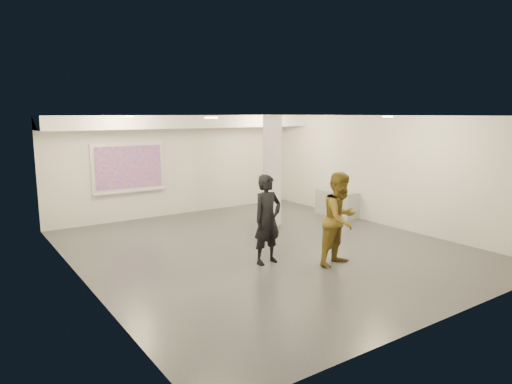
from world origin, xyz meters
TOP-DOWN VIEW (x-y plane):
  - floor at (0.00, 0.00)m, footprint 8.00×9.00m
  - ceiling at (0.00, 0.00)m, footprint 8.00×9.00m
  - wall_back at (0.00, 4.50)m, footprint 8.00×0.01m
  - wall_front at (0.00, -4.50)m, footprint 8.00×0.01m
  - wall_left at (-4.00, 0.00)m, footprint 0.01×9.00m
  - wall_right at (4.00, 0.00)m, footprint 0.01×9.00m
  - soffit_band at (0.00, 3.95)m, footprint 8.00×1.10m
  - downlight_nw at (-2.20, 2.50)m, footprint 0.22×0.22m
  - downlight_ne at (2.20, 2.50)m, footprint 0.22×0.22m
  - downlight_sw at (-2.20, -1.50)m, footprint 0.22×0.22m
  - downlight_se at (2.20, -1.50)m, footprint 0.22×0.22m
  - column at (1.50, 1.80)m, footprint 0.52×0.52m
  - projection_screen at (-1.60, 4.45)m, footprint 2.10×0.13m
  - credenza at (3.72, 1.51)m, footprint 0.60×1.34m
  - papers_stack at (3.74, 1.31)m, footprint 0.38×0.43m
  - cardboard_back at (1.03, 1.43)m, footprint 0.58×0.22m
  - cardboard_front at (1.13, 1.52)m, footprint 0.47×0.29m
  - woman at (-0.59, -0.87)m, footprint 0.70×0.49m
  - man at (0.58, -1.77)m, footprint 1.04×0.88m

SIDE VIEW (x-z plane):
  - floor at x=0.00m, z-range -0.01..0.01m
  - cardboard_front at x=1.13m, z-range 0.00..0.47m
  - cardboard_back at x=1.03m, z-range 0.00..0.63m
  - credenza at x=3.72m, z-range 0.00..0.77m
  - papers_stack at x=3.74m, z-range 0.77..0.79m
  - woman at x=-0.59m, z-range 0.00..1.84m
  - man at x=0.58m, z-range 0.00..1.90m
  - wall_back at x=0.00m, z-range 0.00..3.00m
  - wall_front at x=0.00m, z-range 0.00..3.00m
  - wall_left at x=-4.00m, z-range 0.00..3.00m
  - wall_right at x=4.00m, z-range 0.00..3.00m
  - column at x=1.50m, z-range 0.00..3.00m
  - projection_screen at x=-1.60m, z-range 0.82..2.24m
  - soffit_band at x=0.00m, z-range 2.64..3.00m
  - downlight_nw at x=-2.20m, z-range 2.97..2.99m
  - downlight_ne at x=2.20m, z-range 2.97..2.99m
  - downlight_sw at x=-2.20m, z-range 2.97..2.99m
  - downlight_se at x=2.20m, z-range 2.97..2.99m
  - ceiling at x=0.00m, z-range 3.00..3.00m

